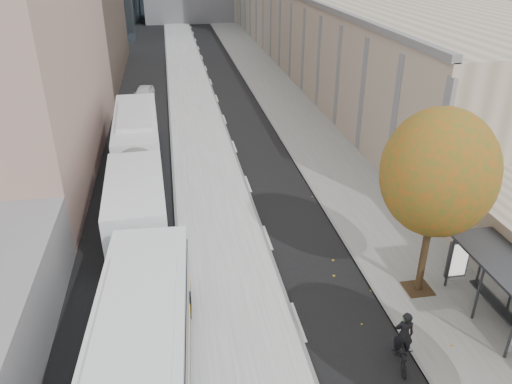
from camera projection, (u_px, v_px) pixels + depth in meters
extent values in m
cube|color=#A8A8A8|center=(197.00, 124.00, 38.49)|extent=(4.25, 150.00, 0.15)
cube|color=gray|center=(298.00, 119.00, 39.73)|extent=(4.75, 150.00, 0.08)
cube|color=gray|center=(329.00, 15.00, 65.18)|extent=(18.00, 92.00, 8.00)
cube|color=#383A3F|center=(504.00, 261.00, 17.70)|extent=(1.90, 4.40, 0.10)
cylinder|color=#383A3F|center=(512.00, 330.00, 16.41)|extent=(0.10, 0.10, 2.40)
cylinder|color=black|center=(424.00, 255.00, 19.55)|extent=(0.28, 0.28, 3.24)
sphere|color=#305C1F|center=(439.00, 173.00, 17.95)|extent=(4.20, 4.20, 4.20)
cube|color=silver|center=(137.00, 163.00, 28.09)|extent=(3.27, 18.18, 3.02)
cube|color=black|center=(136.00, 154.00, 27.84)|extent=(3.30, 17.46, 1.05)
cube|color=#0A7A69|center=(130.00, 258.00, 20.32)|extent=(1.91, 0.13, 1.17)
imported|color=black|center=(401.00, 353.00, 16.52)|extent=(0.82, 1.79, 1.04)
imported|color=black|center=(404.00, 334.00, 16.15)|extent=(0.71, 0.54, 1.75)
sphere|color=#417E38|center=(407.00, 319.00, 15.85)|extent=(0.27, 0.27, 0.27)
imported|color=silver|center=(144.00, 93.00, 44.11)|extent=(2.02, 3.89, 1.26)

